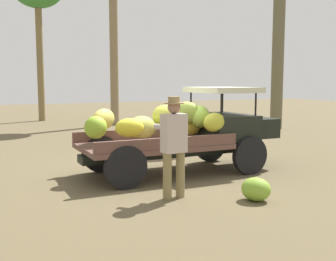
# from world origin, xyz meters

# --- Properties ---
(ground_plane) EXTENTS (60.00, 60.00, 0.00)m
(ground_plane) POSITION_xyz_m (0.00, 0.00, 0.00)
(ground_plane) COLOR brown
(truck) EXTENTS (4.51, 1.95, 1.85)m
(truck) POSITION_xyz_m (0.72, -0.11, 0.93)
(truck) COLOR black
(truck) RESTS_ON ground
(farmer) EXTENTS (0.52, 0.48, 1.72)m
(farmer) POSITION_xyz_m (-0.51, -1.88, 0.98)
(farmer) COLOR olive
(farmer) RESTS_ON ground
(loose_banana_bunch) EXTENTS (0.64, 0.66, 0.40)m
(loose_banana_bunch) POSITION_xyz_m (0.66, -2.61, 0.19)
(loose_banana_bunch) COLOR #80AC32
(loose_banana_bunch) RESTS_ON ground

